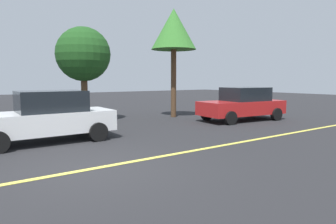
{
  "coord_description": "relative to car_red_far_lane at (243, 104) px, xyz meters",
  "views": [
    {
      "loc": [
        -2.41,
        -6.53,
        2.08
      ],
      "look_at": [
        3.25,
        1.48,
        1.01
      ],
      "focal_mm": 31.82,
      "sensor_mm": 36.0,
      "label": 1
    }
  ],
  "objects": [
    {
      "name": "ground_plane",
      "position": [
        -9.42,
        -3.61,
        -0.84
      ],
      "size": [
        80.0,
        80.0,
        0.0
      ],
      "primitive_type": "plane",
      "color": "#262628"
    },
    {
      "name": "lane_marking_centre",
      "position": [
        -6.42,
        -3.61,
        -0.83
      ],
      "size": [
        28.0,
        0.16,
        0.01
      ],
      "primitive_type": "cube",
      "color": "#E0D14C"
    },
    {
      "name": "car_red_far_lane",
      "position": [
        0.0,
        0.0,
        0.0
      ],
      "size": [
        4.64,
        2.41,
        1.68
      ],
      "color": "red",
      "rests_on": "ground_plane"
    },
    {
      "name": "car_white_mid_road",
      "position": [
        -9.46,
        0.19,
        0.01
      ],
      "size": [
        4.38,
        1.97,
        1.71
      ],
      "color": "white",
      "rests_on": "ground_plane"
    },
    {
      "name": "tree_left_verge",
      "position": [
        -6.74,
        4.21,
        2.44
      ],
      "size": [
        2.62,
        2.62,
        4.62
      ],
      "color": "#513823",
      "rests_on": "ground_plane"
    },
    {
      "name": "tree_right_verge",
      "position": [
        -2.07,
        3.14,
        3.89
      ],
      "size": [
        2.45,
        2.45,
        5.89
      ],
      "color": "#513823",
      "rests_on": "ground_plane"
    }
  ]
}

